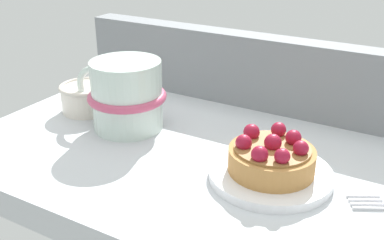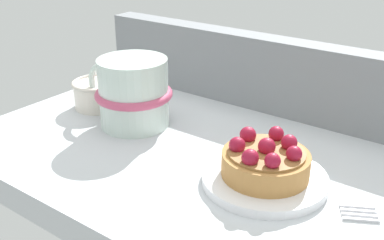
{
  "view_description": "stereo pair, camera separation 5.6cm",
  "coord_description": "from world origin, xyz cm",
  "px_view_note": "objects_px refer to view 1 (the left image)",
  "views": [
    {
      "loc": [
        22.45,
        -45.21,
        27.37
      ],
      "look_at": [
        -3.27,
        -0.64,
        4.13
      ],
      "focal_mm": 43.19,
      "sensor_mm": 36.0,
      "label": 1
    },
    {
      "loc": [
        27.17,
        -42.12,
        27.37
      ],
      "look_at": [
        -3.27,
        -0.64,
        4.13
      ],
      "focal_mm": 43.19,
      "sensor_mm": 36.0,
      "label": 2
    }
  ],
  "objects_px": {
    "coffee_mug": "(126,95)",
    "sugar_bowl": "(86,97)",
    "dessert_plate": "(270,175)",
    "raspberry_tart": "(271,157)"
  },
  "relations": [
    {
      "from": "raspberry_tart",
      "to": "coffee_mug",
      "type": "relative_size",
      "value": 0.68
    },
    {
      "from": "raspberry_tart",
      "to": "coffee_mug",
      "type": "distance_m",
      "value": 0.22
    },
    {
      "from": "raspberry_tart",
      "to": "sugar_bowl",
      "type": "height_order",
      "value": "raspberry_tart"
    },
    {
      "from": "dessert_plate",
      "to": "coffee_mug",
      "type": "bearing_deg",
      "value": 172.35
    },
    {
      "from": "raspberry_tart",
      "to": "coffee_mug",
      "type": "xyz_separation_m",
      "value": [
        -0.22,
        0.03,
        0.02
      ]
    },
    {
      "from": "raspberry_tart",
      "to": "sugar_bowl",
      "type": "relative_size",
      "value": 1.22
    },
    {
      "from": "dessert_plate",
      "to": "coffee_mug",
      "type": "height_order",
      "value": "coffee_mug"
    },
    {
      "from": "coffee_mug",
      "to": "sugar_bowl",
      "type": "distance_m",
      "value": 0.09
    },
    {
      "from": "dessert_plate",
      "to": "raspberry_tart",
      "type": "height_order",
      "value": "raspberry_tart"
    },
    {
      "from": "dessert_plate",
      "to": "raspberry_tart",
      "type": "xyz_separation_m",
      "value": [
        -0.0,
        0.0,
        0.02
      ]
    }
  ]
}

